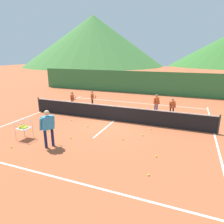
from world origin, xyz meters
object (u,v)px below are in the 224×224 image
at_px(tennis_net, 114,113).
at_px(student_1, 92,97).
at_px(student_0, 72,99).
at_px(tennis_ball_1, 71,138).
at_px(tennis_ball_11, 149,175).
at_px(instructor, 48,125).
at_px(tennis_ball_4, 71,120).
at_px(tennis_ball_10, 123,139).
at_px(tennis_ball_2, 151,129).
at_px(tennis_ball_9, 21,124).
at_px(tennis_ball_5, 11,147).
at_px(tennis_ball_6, 143,135).
at_px(student_2, 156,102).
at_px(tennis_ball_8, 156,156).
at_px(ball_cart, 23,127).
at_px(tennis_ball_0, 48,131).
at_px(tennis_ball_7, 88,126).
at_px(student_3, 172,106).

relative_size(tennis_net, student_1, 9.30).
xyz_separation_m(student_0, tennis_ball_1, (2.92, -4.86, -0.76)).
bearing_deg(tennis_ball_11, student_1, 128.04).
distance_m(instructor, tennis_ball_11, 4.76).
relative_size(tennis_ball_4, tennis_ball_10, 1.00).
bearing_deg(student_1, tennis_ball_2, -32.35).
distance_m(student_0, tennis_ball_9, 4.39).
distance_m(tennis_ball_5, tennis_ball_6, 6.21).
bearing_deg(tennis_net, student_2, 50.33).
bearing_deg(student_2, tennis_ball_5, -123.16).
height_order(tennis_ball_1, tennis_ball_8, same).
height_order(student_1, tennis_ball_1, student_1).
height_order(student_2, tennis_ball_9, student_2).
bearing_deg(student_0, ball_cart, -82.07).
distance_m(tennis_ball_9, tennis_ball_11, 8.37).
height_order(tennis_ball_0, tennis_ball_8, same).
relative_size(tennis_net, tennis_ball_7, 172.37).
distance_m(student_0, tennis_ball_0, 4.70).
xyz_separation_m(tennis_ball_8, tennis_ball_10, (-1.80, 1.09, 0.00)).
xyz_separation_m(tennis_ball_6, tennis_ball_7, (-3.24, 0.15, 0.00)).
xyz_separation_m(instructor, student_0, (-2.52, 5.97, -0.23)).
xyz_separation_m(tennis_ball_1, tennis_ball_2, (3.47, 2.65, 0.00)).
relative_size(student_2, ball_cart, 1.51).
relative_size(instructor, ball_cart, 1.90).
bearing_deg(tennis_ball_4, tennis_net, 21.30).
distance_m(tennis_ball_1, tennis_ball_6, 3.63).
xyz_separation_m(instructor, tennis_ball_9, (-3.42, 1.73, -0.99)).
bearing_deg(student_0, student_2, 10.06).
height_order(instructor, tennis_ball_10, instructor).
height_order(student_1, ball_cart, student_1).
distance_m(tennis_ball_0, tennis_ball_7, 2.18).
bearing_deg(student_1, tennis_ball_1, -73.13).
bearing_deg(student_1, instructor, -78.66).
bearing_deg(tennis_net, tennis_ball_9, -150.72).
relative_size(tennis_ball_0, tennis_ball_5, 1.00).
xyz_separation_m(student_3, tennis_ball_7, (-4.27, -3.83, -0.71)).
xyz_separation_m(student_0, student_2, (6.10, 1.08, 0.02)).
relative_size(tennis_ball_1, tennis_ball_2, 1.00).
distance_m(tennis_ball_2, tennis_ball_5, 7.01).
height_order(student_0, ball_cart, student_0).
relative_size(tennis_ball_0, tennis_ball_1, 1.00).
xyz_separation_m(tennis_ball_2, tennis_ball_4, (-4.94, -0.28, 0.00)).
xyz_separation_m(tennis_net, tennis_ball_2, (2.45, -0.69, -0.47)).
height_order(student_3, tennis_ball_5, student_3).
bearing_deg(ball_cart, tennis_ball_1, 21.33).
bearing_deg(tennis_ball_10, tennis_ball_11, -54.79).
bearing_deg(tennis_ball_4, student_3, 29.43).
distance_m(student_0, tennis_ball_1, 5.72).
relative_size(student_1, tennis_ball_1, 18.54).
relative_size(student_1, tennis_ball_0, 18.54).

